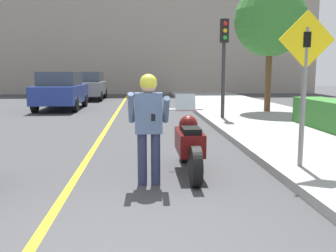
% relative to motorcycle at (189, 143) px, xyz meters
% --- Properties ---
extents(road_center_line, '(0.12, 36.00, 0.01)m').
position_rel_motorcycle_xyz_m(road_center_line, '(-1.86, 3.15, -0.50)').
color(road_center_line, yellow).
rests_on(road_center_line, ground).
extents(building_backdrop, '(28.00, 1.20, 9.80)m').
position_rel_motorcycle_xyz_m(building_backdrop, '(-1.26, 23.15, 4.40)').
color(building_backdrop, gray).
rests_on(building_backdrop, ground).
extents(motorcycle, '(0.62, 2.16, 1.29)m').
position_rel_motorcycle_xyz_m(motorcycle, '(0.00, 0.00, 0.00)').
color(motorcycle, black).
rests_on(motorcycle, ground).
extents(person_biker, '(0.59, 0.46, 1.65)m').
position_rel_motorcycle_xyz_m(person_biker, '(-0.68, -0.64, 0.50)').
color(person_biker, '#282D4C').
rests_on(person_biker, ground).
extents(crossing_sign, '(0.91, 0.08, 2.49)m').
position_rel_motorcycle_xyz_m(crossing_sign, '(1.81, -0.26, 1.14)').
color(crossing_sign, slate).
rests_on(crossing_sign, sidewalk_curb).
extents(traffic_light, '(0.26, 0.30, 3.24)m').
position_rel_motorcycle_xyz_m(traffic_light, '(1.92, 6.30, 1.92)').
color(traffic_light, '#2D2D30').
rests_on(traffic_light, sidewalk_curb).
extents(street_tree, '(2.74, 2.74, 4.85)m').
position_rel_motorcycle_xyz_m(street_tree, '(4.11, 8.26, 3.11)').
color(street_tree, brown).
rests_on(street_tree, sidewalk_curb).
extents(parked_car_blue, '(1.88, 4.20, 1.68)m').
position_rel_motorcycle_xyz_m(parked_car_blue, '(-4.43, 10.97, 0.36)').
color(parked_car_blue, black).
rests_on(parked_car_blue, ground).
extents(parked_car_grey, '(1.88, 4.20, 1.68)m').
position_rel_motorcycle_xyz_m(parked_car_grey, '(-4.02, 16.82, 0.36)').
color(parked_car_grey, black).
rests_on(parked_car_grey, ground).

